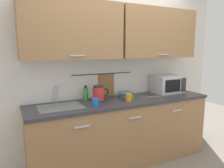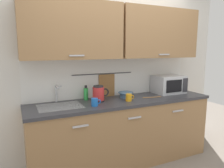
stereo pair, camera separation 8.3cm
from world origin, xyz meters
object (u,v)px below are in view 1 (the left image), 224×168
Objects in this scene: dish_soap_bottle at (86,94)px; electric_kettle at (99,94)px; microwave at (167,84)px; mug_by_kettle at (129,97)px; mixing_bowl at (125,94)px; wooden_spoon at (154,97)px; mug_near_sink at (96,102)px.

electric_kettle is at bearing -49.08° from dish_soap_bottle.
mug_by_kettle is (-0.82, -0.21, -0.09)m from microwave.
dish_soap_bottle is at bearing 170.40° from mixing_bowl.
mixing_bowl is at bearing 72.58° from mug_by_kettle.
wooden_spoon is (0.36, -0.18, -0.04)m from mixing_bowl.
dish_soap_bottle is 0.58m from mug_by_kettle.
mug_by_kettle is 0.44× the size of wooden_spoon.
mug_near_sink is at bearing -123.07° from electric_kettle.
mixing_bowl is (0.43, 0.05, -0.06)m from electric_kettle.
microwave is at bearing 10.85° from mug_near_sink.
dish_soap_bottle is at bearing 130.92° from electric_kettle.
microwave is 3.83× the size of mug_near_sink.
dish_soap_bottle reaches higher than wooden_spoon.
wooden_spoon is (0.79, -0.12, -0.10)m from electric_kettle.
microwave reaches higher than wooden_spoon.
mixing_bowl is 0.40m from wooden_spoon.
microwave is 1.19m from electric_kettle.
microwave is 3.83× the size of mug_by_kettle.
microwave reaches higher than electric_kettle.
electric_kettle is 0.19m from dish_soap_bottle.
dish_soap_bottle is 1.63× the size of mug_near_sink.
microwave is 0.76m from mixing_bowl.
electric_kettle is 0.44m from mixing_bowl.
electric_kettle is at bearing -172.99° from mixing_bowl.
wooden_spoon is at bearing 3.96° from mug_by_kettle.
mixing_bowl is (-0.76, -0.00, -0.09)m from microwave.
wooden_spoon is (-0.39, -0.18, -0.13)m from microwave.
wooden_spoon is at bearing 4.60° from mug_near_sink.
mug_near_sink is 0.44× the size of wooden_spoon.
dish_soap_bottle is 0.71× the size of wooden_spoon.
mug_near_sink reaches higher than mixing_bowl.
wooden_spoon is at bearing -8.85° from electric_kettle.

